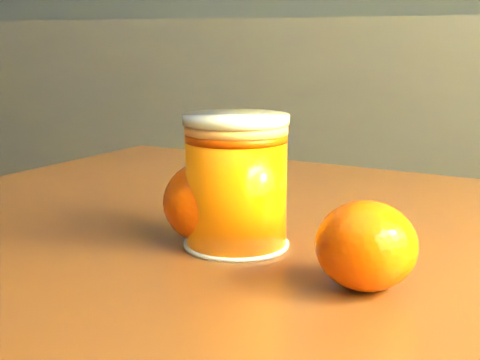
% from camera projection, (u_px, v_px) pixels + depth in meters
% --- Properties ---
extents(kitchen_counter, '(3.15, 0.60, 0.90)m').
position_uv_depth(kitchen_counter, '(156.00, 187.00, 1.87)').
color(kitchen_counter, '#46464A').
rests_on(kitchen_counter, ground).
extents(juice_glass, '(0.08, 0.08, 0.10)m').
position_uv_depth(juice_glass, '(236.00, 182.00, 0.51)').
color(juice_glass, '#E36604').
rests_on(juice_glass, table).
extents(orange_front, '(0.09, 0.09, 0.07)m').
position_uv_depth(orange_front, '(211.00, 202.00, 0.52)').
color(orange_front, '#F55204').
rests_on(orange_front, table).
extents(orange_back, '(0.08, 0.08, 0.06)m').
position_uv_depth(orange_back, '(366.00, 245.00, 0.43)').
color(orange_back, '#F55204').
rests_on(orange_back, table).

